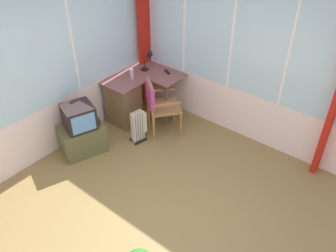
% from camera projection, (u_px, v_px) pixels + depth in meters
% --- Properties ---
extents(ground, '(5.49, 5.24, 0.06)m').
position_uv_depth(ground, '(156.00, 225.00, 4.32)').
color(ground, olive).
extents(north_window_panel, '(4.49, 0.07, 2.79)m').
position_uv_depth(north_window_panel, '(27.00, 71.00, 4.57)').
color(north_window_panel, silver).
rests_on(north_window_panel, ground).
extents(east_window_panel, '(0.07, 4.24, 2.79)m').
position_uv_depth(east_window_panel, '(259.00, 56.00, 4.92)').
color(east_window_panel, silver).
rests_on(east_window_panel, ground).
extents(curtain_corner, '(0.26, 0.08, 2.69)m').
position_uv_depth(curtain_corner, '(145.00, 29.00, 5.88)').
color(curtain_corner, red).
rests_on(curtain_corner, ground).
extents(desk, '(1.13, 0.94, 0.75)m').
position_uv_depth(desk, '(126.00, 100.00, 5.84)').
color(desk, brown).
rests_on(desk, ground).
extents(desk_lamp, '(0.24, 0.20, 0.32)m').
position_uv_depth(desk_lamp, '(149.00, 58.00, 5.88)').
color(desk_lamp, black).
rests_on(desk_lamp, desk).
extents(tv_remote, '(0.10, 0.15, 0.02)m').
position_uv_depth(tv_remote, '(167.00, 72.00, 5.89)').
color(tv_remote, black).
rests_on(tv_remote, desk).
extents(spray_bottle, '(0.06, 0.06, 0.22)m').
position_uv_depth(spray_bottle, '(132.00, 73.00, 5.67)').
color(spray_bottle, '#D993B8').
rests_on(spray_bottle, desk).
extents(wooden_armchair, '(0.67, 0.67, 0.91)m').
position_uv_depth(wooden_armchair, '(156.00, 101.00, 5.50)').
color(wooden_armchair, '#9B673B').
rests_on(wooden_armchair, ground).
extents(tv_on_stand, '(0.75, 0.63, 0.80)m').
position_uv_depth(tv_on_stand, '(82.00, 131.00, 5.23)').
color(tv_on_stand, brown).
rests_on(tv_on_stand, ground).
extents(space_heater, '(0.28, 0.21, 0.54)m').
position_uv_depth(space_heater, '(139.00, 126.00, 5.49)').
color(space_heater, silver).
rests_on(space_heater, ground).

